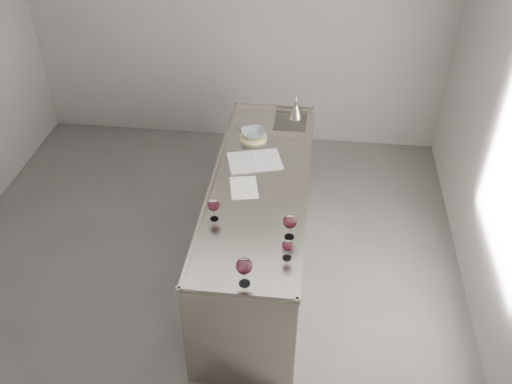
# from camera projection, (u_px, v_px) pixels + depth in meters

# --- Properties ---
(room_shell) EXTENTS (4.54, 5.04, 2.84)m
(room_shell) POSITION_uv_depth(u_px,v_px,m) (184.00, 149.00, 3.96)
(room_shell) COLOR #55524F
(room_shell) RESTS_ON ground
(counter) EXTENTS (0.77, 2.42, 0.97)m
(counter) POSITION_uv_depth(u_px,v_px,m) (259.00, 228.00, 4.72)
(counter) COLOR #9B948B
(counter) RESTS_ON ground
(wine_glass_left) EXTENTS (0.09, 0.09, 0.17)m
(wine_glass_left) POSITION_uv_depth(u_px,v_px,m) (214.00, 206.00, 4.01)
(wine_glass_left) COLOR white
(wine_glass_left) RESTS_ON counter
(wine_glass_middle) EXTENTS (0.11, 0.11, 0.21)m
(wine_glass_middle) POSITION_uv_depth(u_px,v_px,m) (244.00, 267.00, 3.49)
(wine_glass_middle) COLOR white
(wine_glass_middle) RESTS_ON counter
(wine_glass_right) EXTENTS (0.10, 0.10, 0.19)m
(wine_glass_right) POSITION_uv_depth(u_px,v_px,m) (290.00, 222.00, 3.84)
(wine_glass_right) COLOR white
(wine_glass_right) RESTS_ON counter
(wine_glass_small) EXTENTS (0.08, 0.08, 0.15)m
(wine_glass_small) POSITION_uv_depth(u_px,v_px,m) (287.00, 246.00, 3.69)
(wine_glass_small) COLOR white
(wine_glass_small) RESTS_ON counter
(notebook) EXTENTS (0.49, 0.40, 0.02)m
(notebook) POSITION_uv_depth(u_px,v_px,m) (255.00, 161.00, 4.66)
(notebook) COLOR white
(notebook) RESTS_ON counter
(loose_paper_top) EXTENTS (0.26, 0.33, 0.00)m
(loose_paper_top) POSITION_uv_depth(u_px,v_px,m) (244.00, 187.00, 4.37)
(loose_paper_top) COLOR silver
(loose_paper_top) RESTS_ON counter
(trivet) EXTENTS (0.30, 0.30, 0.02)m
(trivet) POSITION_uv_depth(u_px,v_px,m) (253.00, 137.00, 4.95)
(trivet) COLOR #D4C589
(trivet) RESTS_ON counter
(ceramic_bowl) EXTENTS (0.26, 0.26, 0.05)m
(ceramic_bowl) POSITION_uv_depth(u_px,v_px,m) (253.00, 133.00, 4.92)
(ceramic_bowl) COLOR gray
(ceramic_bowl) RESTS_ON trivet
(wine_funnel) EXTENTS (0.15, 0.15, 0.21)m
(wine_funnel) POSITION_uv_depth(u_px,v_px,m) (296.00, 111.00, 5.20)
(wine_funnel) COLOR #AEA59B
(wine_funnel) RESTS_ON counter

